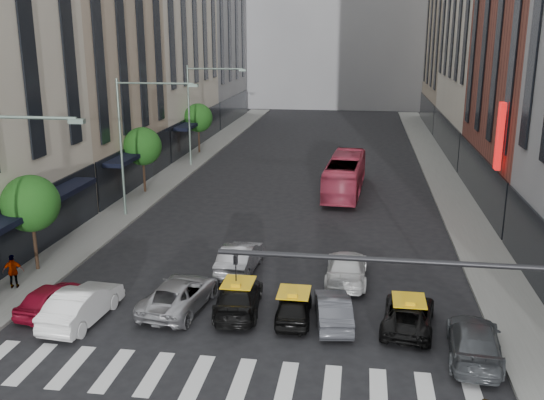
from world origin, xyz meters
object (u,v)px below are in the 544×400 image
at_px(taxi_left, 239,297).
at_px(bus, 345,175).
at_px(streetlamp_mid, 134,129).
at_px(car_red, 51,298).
at_px(car_white_front, 82,304).
at_px(streetlamp_far, 199,102).
at_px(pedestrian_far, 13,271).
at_px(taxi_center, 294,306).

bearing_deg(taxi_left, bus, -105.44).
xyz_separation_m(streetlamp_mid, taxi_left, (9.44, -13.04, -5.23)).
xyz_separation_m(streetlamp_mid, car_red, (1.23, -14.23, -5.27)).
bearing_deg(car_white_front, streetlamp_far, -79.47).
xyz_separation_m(streetlamp_far, pedestrian_far, (-1.60, -28.39, -4.93)).
height_order(streetlamp_mid, taxi_center, streetlamp_mid).
xyz_separation_m(streetlamp_mid, car_white_front, (3.04, -14.92, -5.14)).
height_order(taxi_left, pedestrian_far, pedestrian_far).
distance_m(taxi_center, bus, 21.72).
bearing_deg(streetlamp_far, pedestrian_far, -93.22).
distance_m(streetlamp_mid, streetlamp_far, 16.00).
xyz_separation_m(car_white_front, bus, (10.38, 23.09, 0.67)).
height_order(car_red, bus, bus).
relative_size(taxi_left, bus, 0.45).
height_order(streetlamp_far, car_red, streetlamp_far).
xyz_separation_m(car_red, bus, (12.19, 22.41, 0.81)).
bearing_deg(streetlamp_mid, pedestrian_far, -97.35).
bearing_deg(taxi_center, taxi_left, -12.49).
bearing_deg(pedestrian_far, taxi_center, 155.42).
height_order(car_red, pedestrian_far, pedestrian_far).
height_order(taxi_center, pedestrian_far, pedestrian_far).
bearing_deg(pedestrian_far, car_red, 126.98).
relative_size(streetlamp_far, pedestrian_far, 5.43).
bearing_deg(car_white_front, streetlamp_mid, -73.56).
xyz_separation_m(streetlamp_far, bus, (13.42, -7.83, -4.46)).
bearing_deg(bus, pedestrian_far, 57.43).
height_order(car_white_front, taxi_left, car_white_front).
relative_size(car_white_front, taxi_center, 1.27).
height_order(streetlamp_far, pedestrian_far, streetlamp_far).
distance_m(taxi_left, bus, 21.60).
xyz_separation_m(car_white_front, pedestrian_far, (-4.64, 2.53, 0.21)).
xyz_separation_m(streetlamp_mid, pedestrian_far, (-1.60, -12.39, -4.93)).
distance_m(bus, pedestrian_far, 25.47).
bearing_deg(pedestrian_far, streetlamp_far, -113.20).
distance_m(streetlamp_mid, taxi_center, 18.77).
bearing_deg(taxi_left, streetlamp_far, -76.81).
distance_m(streetlamp_far, taxi_center, 32.25).
xyz_separation_m(taxi_left, bus, (3.98, 21.21, 0.76)).
distance_m(streetlamp_far, car_red, 30.71).
bearing_deg(taxi_center, bus, -96.29).
xyz_separation_m(car_red, pedestrian_far, (-2.83, 1.84, 0.34)).
bearing_deg(taxi_left, pedestrian_far, -8.16).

